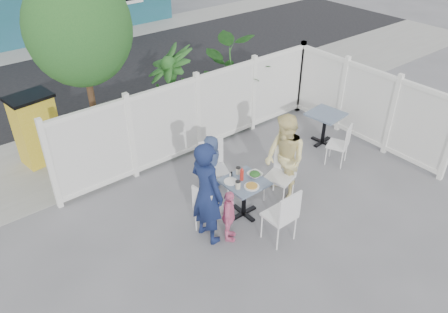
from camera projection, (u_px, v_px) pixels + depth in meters
ground at (278, 211)px, 7.31m from camera, size 80.00×80.00×0.00m
near_sidewalk at (159, 125)px, 9.80m from camera, size 24.00×2.60×0.01m
street at (90, 76)px, 12.23m from camera, size 24.00×5.00×0.01m
far_sidewalk at (50, 47)px, 14.27m from camera, size 24.00×1.60×0.01m
fence_back at (198, 116)px, 8.51m from camera, size 5.86×0.08×1.60m
fence_right at (366, 107)px, 8.85m from camera, size 0.08×3.66×1.60m
tree at (79, 29)px, 7.23m from camera, size 1.80×1.62×3.59m
utility_cabinet at (37, 131)px, 8.27m from camera, size 0.78×0.60×1.33m
potted_shrub_a at (173, 95)px, 8.80m from camera, size 1.31×1.31×2.00m
potted_shrub_b at (230, 83)px, 9.52m from camera, size 1.82×1.97×1.83m
main_table at (244, 189)px, 6.97m from camera, size 0.64×0.64×0.67m
spare_table at (325, 120)px, 8.89m from camera, size 0.73×0.73×0.69m
chair_left at (207, 207)px, 6.60m from camera, size 0.45×0.47×0.89m
chair_right at (282, 171)px, 7.35m from camera, size 0.52×0.53×0.95m
chair_back at (213, 164)px, 7.51m from camera, size 0.56×0.55×0.96m
chair_near at (284, 213)px, 6.42m from camera, size 0.43×0.41×0.94m
chair_spare at (342, 142)px, 8.26m from camera, size 0.50×0.49×0.83m
man at (207, 193)px, 6.36m from camera, size 0.44×0.64×1.69m
woman at (285, 159)px, 7.24m from camera, size 0.76×0.88×1.56m
boy at (211, 163)px, 7.61m from camera, size 0.55×0.41×1.03m
toddler at (229, 216)px, 6.53m from camera, size 0.52×0.53×0.89m
plate_main at (252, 187)px, 6.76m from camera, size 0.24×0.24×0.02m
plate_side at (231, 181)px, 6.87m from camera, size 0.22×0.22×0.01m
salad_bowl at (255, 175)px, 6.99m from camera, size 0.23×0.23×0.06m
coffee_cup_a at (238, 185)px, 6.70m from camera, size 0.08×0.08×0.12m
coffee_cup_b at (238, 171)px, 7.03m from camera, size 0.08×0.08×0.11m
ketchup_bottle at (242, 175)px, 6.86m from camera, size 0.06×0.06×0.19m
salt_shaker at (230, 175)px, 6.97m from camera, size 0.03×0.03×0.06m
pepper_shaker at (232, 174)px, 7.00m from camera, size 0.03×0.03×0.07m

